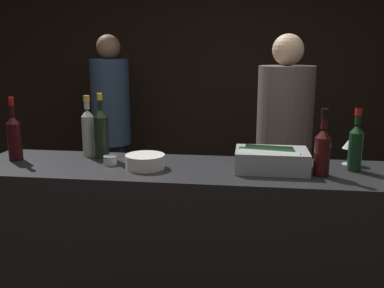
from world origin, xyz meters
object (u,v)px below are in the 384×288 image
person_in_hoodie (283,150)px  bowl_white (145,161)px  red_wine_bottle_black_foil (322,149)px  red_wine_bottle_burgundy (356,145)px  wine_glass (351,144)px  person_blond_tee (111,124)px  rose_wine_bottle (88,130)px  ice_bin_with_bottles (270,159)px  champagne_bottle (101,132)px  candle_votive (110,160)px  red_wine_bottle_tall (14,136)px

person_in_hoodie → bowl_white: bearing=-114.3°
red_wine_bottle_black_foil → person_in_hoodie: (-0.11, 0.90, -0.22)m
red_wine_bottle_burgundy → person_in_hoodie: person_in_hoodie is taller
wine_glass → person_blond_tee: person_blond_tee is taller
rose_wine_bottle → person_blond_tee: (-0.33, 1.39, -0.21)m
bowl_white → ice_bin_with_bottles: bearing=4.1°
red_wine_bottle_burgundy → champagne_bottle: 1.36m
rose_wine_bottle → candle_votive: bearing=-43.6°
wine_glass → candle_votive: 1.28m
champagne_bottle → person_in_hoodie: 1.30m
candle_votive → person_blond_tee: size_ratio=0.04×
wine_glass → person_in_hoodie: bearing=113.5°
rose_wine_bottle → person_in_hoodie: (1.15, 0.67, -0.24)m
ice_bin_with_bottles → person_blond_tee: (-1.35, 1.56, -0.12)m
red_wine_bottle_black_foil → person_in_hoodie: bearing=97.1°
ice_bin_with_bottles → wine_glass: 0.46m
red_wine_bottle_tall → rose_wine_bottle: 0.40m
bowl_white → red_wine_bottle_black_foil: red_wine_bottle_black_foil is taller
ice_bin_with_bottles → person_in_hoodie: person_in_hoodie is taller
ice_bin_with_bottles → bowl_white: 0.64m
red_wine_bottle_tall → red_wine_bottle_black_foil: red_wine_bottle_tall is taller
bowl_white → red_wine_bottle_burgundy: size_ratio=0.64×
champagne_bottle → person_blond_tee: person_blond_tee is taller
bowl_white → person_blond_tee: bearing=114.0°
bowl_white → champagne_bottle: size_ratio=0.56×
candle_votive → ice_bin_with_bottles: bearing=0.2°
champagne_bottle → rose_wine_bottle: 0.10m
bowl_white → champagne_bottle: bearing=148.4°
wine_glass → candle_votive: (-1.26, -0.17, -0.09)m
red_wine_bottle_black_foil → ice_bin_with_bottles: bearing=166.0°
bowl_white → rose_wine_bottle: (-0.39, 0.22, 0.11)m
red_wine_bottle_tall → rose_wine_bottle: red_wine_bottle_tall is taller
candle_votive → red_wine_bottle_tall: size_ratio=0.20×
candle_votive → red_wine_bottle_tall: (-0.55, 0.02, 0.11)m
rose_wine_bottle → person_blond_tee: size_ratio=0.19×
wine_glass → rose_wine_bottle: rose_wine_bottle is taller
candle_votive → red_wine_bottle_tall: red_wine_bottle_tall is taller
wine_glass → person_in_hoodie: size_ratio=0.08×
person_in_hoodie → red_wine_bottle_black_foil: bearing=-66.3°
bowl_white → candle_votive: 0.21m
wine_glass → ice_bin_with_bottles: bearing=-158.2°
person_blond_tee → rose_wine_bottle: bearing=90.3°
candle_votive → champagne_bottle: champagne_bottle is taller
champagne_bottle → ice_bin_with_bottles: bearing=-8.3°
red_wine_bottle_black_foil → candle_votive: bearing=177.0°
red_wine_bottle_burgundy → person_blond_tee: size_ratio=0.18×
bowl_white → person_in_hoodie: person_in_hoodie is taller
candle_votive → rose_wine_bottle: rose_wine_bottle is taller
candle_votive → champagne_bottle: size_ratio=0.19×
red_wine_bottle_black_foil → red_wine_bottle_tall: bearing=177.2°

